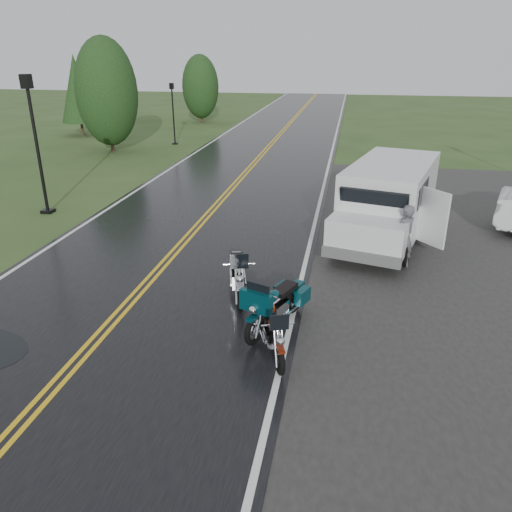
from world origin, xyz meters
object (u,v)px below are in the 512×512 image
(motorcycle_silver, at_px, (240,287))
(lamp_post_near_left, at_px, (37,146))
(lamp_post_far_left, at_px, (173,114))
(person_at_van, at_px, (404,238))
(motorcycle_red, at_px, (280,349))
(van_white, at_px, (339,216))
(motorcycle_teal, at_px, (255,318))

(motorcycle_silver, height_order, lamp_post_near_left, lamp_post_near_left)
(lamp_post_near_left, relative_size, lamp_post_far_left, 1.31)
(person_at_van, bearing_deg, motorcycle_red, 24.65)
(motorcycle_silver, distance_m, person_at_van, 4.90)
(van_white, height_order, lamp_post_near_left, lamp_post_near_left)
(motorcycle_silver, relative_size, van_white, 0.37)
(motorcycle_teal, xyz_separation_m, van_white, (1.43, 5.10, 0.54))
(motorcycle_red, height_order, lamp_post_near_left, lamp_post_near_left)
(motorcycle_silver, xyz_separation_m, person_at_van, (3.73, 3.17, 0.23))
(motorcycle_silver, relative_size, lamp_post_near_left, 0.46)
(motorcycle_red, relative_size, person_at_van, 1.09)
(motorcycle_teal, bearing_deg, van_white, 96.61)
(person_at_van, relative_size, lamp_post_far_left, 0.48)
(lamp_post_near_left, bearing_deg, van_white, -11.74)
(motorcycle_red, relative_size, van_white, 0.32)
(motorcycle_red, distance_m, van_white, 6.04)
(person_at_van, height_order, lamp_post_near_left, lamp_post_near_left)
(motorcycle_red, height_order, van_white, van_white)
(lamp_post_far_left, bearing_deg, motorcycle_silver, -67.12)
(van_white, xyz_separation_m, person_at_van, (1.72, -0.65, -0.30))
(person_at_van, xyz_separation_m, lamp_post_near_left, (-12.14, 2.81, 1.51))
(lamp_post_near_left, xyz_separation_m, lamp_post_far_left, (-0.10, 14.19, -0.57))
(lamp_post_far_left, bearing_deg, motorcycle_red, -66.49)
(lamp_post_near_left, bearing_deg, lamp_post_far_left, 90.41)
(van_white, distance_m, lamp_post_near_left, 10.71)
(lamp_post_far_left, bearing_deg, person_at_van, -54.25)
(person_at_van, bearing_deg, motorcycle_teal, 14.89)
(person_at_van, bearing_deg, lamp_post_far_left, -94.06)
(motorcycle_red, bearing_deg, person_at_van, 44.19)
(van_white, distance_m, person_at_van, 1.87)
(motorcycle_silver, bearing_deg, motorcycle_teal, -80.78)
(motorcycle_teal, bearing_deg, person_at_van, 76.95)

